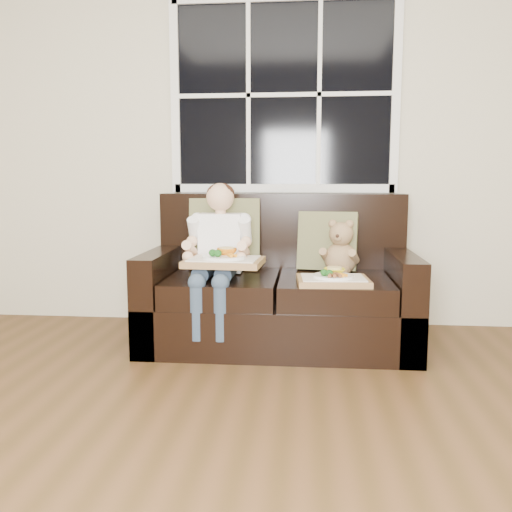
# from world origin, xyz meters

# --- Properties ---
(window_back) EXTENTS (1.62, 0.04, 1.37)m
(window_back) POSITION_xyz_m (0.15, 2.48, 1.65)
(window_back) COLOR black
(window_back) RESTS_ON room_walls
(loveseat) EXTENTS (1.70, 0.92, 0.96)m
(loveseat) POSITION_xyz_m (0.15, 2.02, 0.31)
(loveseat) COLOR black
(loveseat) RESTS_ON ground
(pillow_left) EXTENTS (0.49, 0.26, 0.49)m
(pillow_left) POSITION_xyz_m (-0.23, 2.17, 0.69)
(pillow_left) COLOR olive
(pillow_left) RESTS_ON loveseat
(pillow_right) EXTENTS (0.41, 0.23, 0.40)m
(pillow_right) POSITION_xyz_m (0.46, 2.17, 0.65)
(pillow_right) COLOR olive
(pillow_right) RESTS_ON loveseat
(child) EXTENTS (0.40, 0.60, 0.90)m
(child) POSITION_xyz_m (-0.23, 1.90, 0.65)
(child) COLOR white
(child) RESTS_ON loveseat
(teddy_bear) EXTENTS (0.25, 0.30, 0.37)m
(teddy_bear) POSITION_xyz_m (0.54, 2.04, 0.60)
(teddy_bear) COLOR tan
(teddy_bear) RESTS_ON loveseat
(tray_left) EXTENTS (0.48, 0.38, 0.10)m
(tray_left) POSITION_xyz_m (-0.17, 1.72, 0.58)
(tray_left) COLOR #AA864D
(tray_left) RESTS_ON child
(tray_right) EXTENTS (0.44, 0.34, 0.09)m
(tray_right) POSITION_xyz_m (0.48, 1.68, 0.48)
(tray_right) COLOR #AA864D
(tray_right) RESTS_ON loveseat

